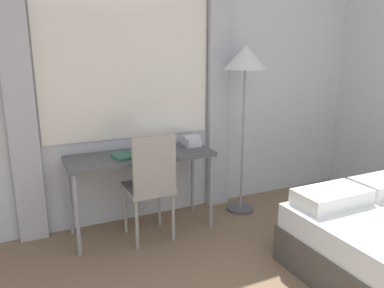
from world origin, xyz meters
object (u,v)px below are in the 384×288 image
standing_lamp (245,68)px  desk_chair (151,181)px  book (125,156)px  desk (141,161)px  telephone (191,141)px

standing_lamp → desk_chair: bearing=-169.1°
standing_lamp → book: size_ratio=7.62×
desk → desk_chair: size_ratio=1.33×
desk_chair → telephone: 0.66m
standing_lamp → book: bearing=-178.1°
desk_chair → standing_lamp: standing_lamp is taller
book → telephone: bearing=10.4°
standing_lamp → telephone: size_ratio=9.10×
standing_lamp → telephone: (-0.55, 0.09, -0.71)m
desk → desk_chair: 0.25m
book → desk_chair: bearing=-44.1°
telephone → book: size_ratio=0.84×
desk_chair → telephone: desk_chair is taller
desk_chair → book: bearing=134.8°
book → desk: bearing=17.1°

